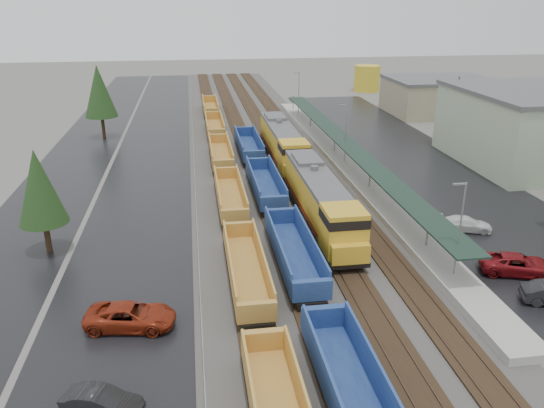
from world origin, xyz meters
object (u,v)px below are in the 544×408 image
at_px(parked_car_west_c, 131,316).
at_px(locomotive_lead, 321,200).
at_px(locomotive_trail, 283,143).
at_px(parked_car_east_b, 517,264).
at_px(storage_tank, 367,78).
at_px(well_string_blue, 294,253).
at_px(well_string_yellow, 230,196).
at_px(parked_car_east_c, 466,224).
at_px(parked_car_west_b, 102,403).

bearing_deg(parked_car_west_c, locomotive_lead, -39.30).
distance_m(locomotive_trail, parked_car_east_b, 34.96).
bearing_deg(locomotive_trail, parked_car_east_b, -68.09).
distance_m(locomotive_trail, storage_tank, 60.73).
xyz_separation_m(parked_car_west_c, parked_car_east_b, (29.09, 2.90, -0.02)).
bearing_deg(parked_car_east_b, locomotive_trail, 40.15).
xyz_separation_m(locomotive_lead, storage_tank, (28.78, 74.48, 0.33)).
bearing_deg(well_string_blue, well_string_yellow, 106.03).
xyz_separation_m(parked_car_west_c, parked_car_east_c, (29.11, 11.17, -0.13)).
xyz_separation_m(locomotive_lead, parked_car_east_b, (13.03, -11.39, -1.80)).
bearing_deg(storage_tank, parked_car_east_b, -100.39).
bearing_deg(well_string_blue, parked_car_east_c, 14.78).
xyz_separation_m(well_string_blue, parked_car_east_b, (17.03, -3.77, -0.44)).
relative_size(locomotive_trail, well_string_blue, 0.27).
bearing_deg(well_string_yellow, locomotive_lead, -38.24).
relative_size(parked_car_west_b, parked_car_east_c, 0.90).
bearing_deg(parked_car_east_b, well_string_blue, 95.75).
height_order(locomotive_lead, well_string_yellow, locomotive_lead).
xyz_separation_m(locomotive_trail, parked_car_east_c, (13.05, -24.12, -1.91)).
bearing_deg(locomotive_lead, parked_car_west_c, -138.34).
xyz_separation_m(parked_car_west_b, parked_car_east_c, (29.85, 18.91, -0.01)).
distance_m(well_string_blue, parked_car_east_c, 17.64).
relative_size(storage_tank, parked_car_east_b, 1.03).
height_order(storage_tank, parked_car_west_b, storage_tank).
bearing_deg(parked_car_east_b, locomotive_lead, 67.08).
relative_size(well_string_blue, parked_car_west_b, 19.08).
bearing_deg(parked_car_west_b, locomotive_trail, -2.10).
bearing_deg(parked_car_west_c, locomotive_trail, -15.43).
distance_m(locomotive_trail, parked_car_west_c, 38.82).
height_order(well_string_blue, parked_car_west_c, well_string_blue).
relative_size(locomotive_trail, parked_car_west_c, 3.72).
xyz_separation_m(locomotive_lead, parked_car_east_c, (13.05, -3.12, -1.91)).
height_order(well_string_yellow, well_string_blue, well_string_blue).
relative_size(well_string_blue, parked_car_west_c, 13.74).
relative_size(well_string_yellow, storage_tank, 18.84).
height_order(storage_tank, parked_car_west_c, storage_tank).
distance_m(parked_car_west_b, parked_car_west_c, 7.77).
xyz_separation_m(locomotive_lead, parked_car_west_c, (-16.06, -14.29, -1.78)).
bearing_deg(parked_car_east_c, locomotive_trail, 45.63).
height_order(well_string_yellow, storage_tank, storage_tank).
relative_size(locomotive_trail, well_string_yellow, 0.20).
distance_m(storage_tank, parked_car_west_c, 99.48).
distance_m(parked_car_west_b, parked_car_east_b, 31.67).
xyz_separation_m(parked_car_east_b, parked_car_east_c, (0.02, 8.27, -0.11)).
height_order(well_string_yellow, parked_car_east_b, well_string_yellow).
xyz_separation_m(locomotive_lead, well_string_yellow, (-8.00, 6.31, -1.42)).
bearing_deg(storage_tank, well_string_yellow, -118.35).
distance_m(locomotive_lead, well_string_yellow, 10.29).
xyz_separation_m(parked_car_west_b, parked_car_west_c, (0.73, 7.74, 0.12)).
relative_size(well_string_blue, parked_car_east_c, 17.18).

